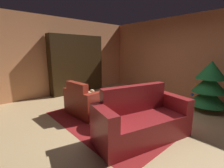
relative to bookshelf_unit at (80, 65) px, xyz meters
name	(u,v)px	position (x,y,z in m)	size (l,w,h in m)	color
ground_plane	(128,118)	(2.92, -0.46, -1.05)	(7.54, 7.54, 0.00)	tan
wall_back	(186,57)	(2.92, 2.32, 0.30)	(6.41, 0.06, 2.70)	#D08352
wall_left	(65,57)	(-0.25, -0.46, 0.30)	(0.06, 5.62, 2.70)	#D08352
area_rug	(111,120)	(2.72, -0.83, -1.04)	(2.86, 1.95, 0.01)	maroon
bookshelf_unit	(80,65)	(0.00, 0.00, 0.00)	(0.36, 2.04, 2.11)	black
armchair_red	(86,102)	(2.04, -1.07, -0.75)	(1.06, 0.75, 0.84)	maroon
couch_red	(141,121)	(3.65, -0.91, -0.72)	(1.10, 1.85, 0.94)	maroon
coffee_table	(113,106)	(2.91, -0.92, -0.62)	(0.67, 0.67, 0.47)	black
book_stack_on_table	(114,102)	(2.94, -0.94, -0.52)	(0.25, 0.18, 0.10)	#3F7F4E
bottle_on_table	(112,96)	(2.76, -0.82, -0.46)	(0.06, 0.06, 0.29)	navy
decorated_tree	(209,85)	(3.95, 1.50, -0.37)	(0.91, 0.91, 1.31)	brown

